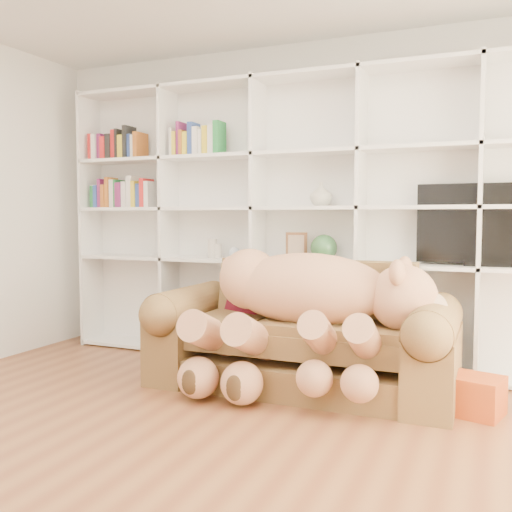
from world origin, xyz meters
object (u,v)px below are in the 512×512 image
at_px(gift_box, 476,396).
at_px(tv, 490,225).
at_px(sofa, 302,340).
at_px(teddy_bear, 304,304).

distance_m(gift_box, tv, 1.33).
height_order(sofa, teddy_bear, teddy_bear).
bearing_deg(sofa, gift_box, -7.28).
bearing_deg(tv, sofa, -151.45).
relative_size(sofa, tv, 2.07).
bearing_deg(gift_box, tv, 87.02).
height_order(teddy_bear, gift_box, teddy_bear).
height_order(sofa, tv, tv).
bearing_deg(gift_box, sofa, 172.72).
bearing_deg(teddy_bear, sofa, 117.45).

